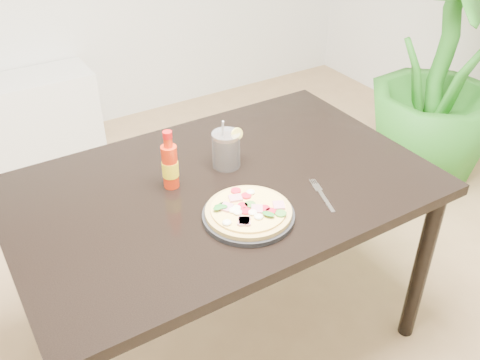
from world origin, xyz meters
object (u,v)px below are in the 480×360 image
cola_cup (226,150)px  fork (321,194)px  hot_sauce_bottle (170,165)px  plate (248,216)px  pizza (248,211)px  dining_table (222,203)px  houseplant (442,70)px

cola_cup → fork: (0.17, -0.32, -0.06)m
hot_sauce_bottle → plate: bearing=-66.0°
plate → cola_cup: size_ratio=1.51×
hot_sauce_bottle → fork: size_ratio=1.11×
cola_cup → pizza: bearing=-108.3°
dining_table → plate: plate is taller
cola_cup → fork: cola_cup is taller
plate → hot_sauce_bottle: bearing=114.0°
plate → cola_cup: (0.10, 0.29, 0.05)m
hot_sauce_bottle → cola_cup: 0.22m
dining_table → houseplant: houseplant is taller
dining_table → pizza: size_ratio=5.28×
cola_cup → houseplant: houseplant is taller
plate → pizza: pizza is taller
cola_cup → fork: size_ratio=1.02×
pizza → hot_sauce_bottle: hot_sauce_bottle is taller
hot_sauce_bottle → fork: bearing=-38.0°
hot_sauce_bottle → houseplant: (1.76, 0.36, -0.18)m
fork → plate: bearing=-167.8°
cola_cup → houseplant: 1.59m
fork → houseplant: (1.37, 0.66, -0.10)m
dining_table → cola_cup: size_ratio=7.44×
pizza → cola_cup: (0.10, 0.29, 0.03)m
hot_sauce_bottle → pizza: bearing=-66.3°
pizza → hot_sauce_bottle: bearing=113.7°
pizza → fork: 0.27m
houseplant → hot_sauce_bottle: bearing=-168.6°
cola_cup → plate: bearing=-108.0°
dining_table → pizza: 0.24m
plate → fork: size_ratio=1.54×
dining_table → plate: 0.23m
plate → hot_sauce_bottle: size_ratio=1.38×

